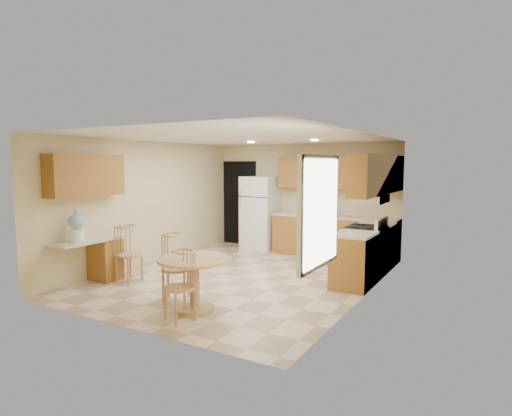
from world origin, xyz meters
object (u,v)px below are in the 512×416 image
Objects in this scene: refrigerator at (260,213)px; chair_table_b at (175,280)px; water_crock at (77,227)px; chair_desk at (125,249)px; stove at (365,251)px; chair_table_a at (171,261)px; dining_table at (195,276)px.

chair_table_b is at bearing -73.51° from refrigerator.
chair_desk is at bearing 52.63° from water_crock.
stove reaches higher than chair_table_a.
dining_table is 1.88× the size of water_crock.
refrigerator is 1.72× the size of dining_table.
dining_table is at bearing -117.04° from stove.
refrigerator is at bearing -52.51° from chair_table_b.
water_crock is at bearing 11.55° from chair_table_b.
refrigerator is 4.41m from water_crock.
chair_table_a is at bearing 6.35° from water_crock.
water_crock is at bearing -112.14° from chair_table_a.
refrigerator is at bearing 162.44° from chair_table_a.
chair_desk is (-0.60, -3.69, -0.28)m from refrigerator.
chair_desk is (-1.94, 0.54, 0.10)m from dining_table.
stove is at bearing 37.95° from water_crock.
stove is 1.07× the size of dining_table.
chair_desk is at bearing -133.99° from chair_table_a.
water_crock reaches higher than dining_table.
stove is 2.02× the size of water_crock.
refrigerator is 1.75× the size of chair_table_a.
dining_table is 1.02× the size of chair_table_a.
refrigerator is 1.91× the size of chair_table_b.
stove is at bearing -92.22° from chair_table_b.
refrigerator is 3.75m from chair_desk.
chair_table_b is (1.39, -4.69, -0.32)m from refrigerator.
stove is at bearing 115.35° from chair_table_a.
chair_desk is (-3.47, -2.47, 0.12)m from stove.
refrigerator reaches higher than water_crock.
chair_table_b is (-1.49, -3.47, 0.09)m from stove.
chair_table_b is at bearing 67.24° from chair_desk.
chair_desk is at bearing -5.59° from chair_table_b.
water_crock is (-3.92, -3.06, 0.54)m from stove.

